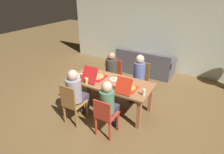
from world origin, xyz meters
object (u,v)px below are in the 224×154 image
(dining_table, at_px, (110,85))
(person_2, at_px, (138,74))
(plate_1, at_px, (89,70))
(pizza_box_1, at_px, (128,88))
(pizza_box_0, at_px, (96,77))
(person_1, at_px, (76,91))
(chair_0, at_px, (113,74))
(person_3, at_px, (108,103))
(plate_2, at_px, (81,75))
(chair_1, at_px, (72,104))
(couch, at_px, (145,65))
(drinking_glass_1, at_px, (144,92))
(chair_3, at_px, (105,116))
(chair_2, at_px, (140,79))
(drinking_glass_0, at_px, (87,81))
(plate_0, at_px, (114,79))
(person_0, at_px, (110,70))

(dining_table, xyz_separation_m, person_2, (0.41, 0.75, 0.08))
(plate_1, bearing_deg, pizza_box_1, -17.71)
(pizza_box_0, bearing_deg, dining_table, 5.77)
(person_1, relative_size, plate_1, 5.84)
(chair_0, distance_m, person_3, 1.83)
(pizza_box_0, xyz_separation_m, plate_2, (-0.43, -0.05, -0.04))
(chair_1, relative_size, couch, 0.51)
(person_1, height_order, drinking_glass_1, person_1)
(person_2, relative_size, plate_1, 5.75)
(chair_3, relative_size, pizza_box_1, 1.70)
(chair_1, xyz_separation_m, pizza_box_0, (0.03, 0.86, 0.29))
(chair_2, bearing_deg, person_3, -90.00)
(drinking_glass_1, bearing_deg, person_2, 118.62)
(drinking_glass_0, bearing_deg, chair_0, 89.72)
(plate_0, bearing_deg, chair_3, -69.77)
(chair_0, bearing_deg, pizza_box_1, -47.38)
(pizza_box_0, bearing_deg, person_1, -92.42)
(person_0, relative_size, pizza_box_1, 2.30)
(dining_table, relative_size, chair_0, 2.24)
(chair_1, height_order, plate_0, chair_1)
(pizza_box_1, distance_m, plate_0, 0.58)
(chair_0, xyz_separation_m, chair_3, (0.82, -1.76, -0.04))
(pizza_box_0, bearing_deg, chair_0, 91.90)
(chair_2, height_order, chair_3, chair_2)
(dining_table, xyz_separation_m, plate_0, (0.03, 0.14, 0.11))
(chair_0, bearing_deg, drinking_glass_0, -90.28)
(person_0, bearing_deg, person_1, -90.00)
(person_0, relative_size, person_2, 0.95)
(plate_0, xyz_separation_m, couch, (-0.08, 2.33, -0.46))
(dining_table, relative_size, plate_2, 9.53)
(dining_table, distance_m, drinking_glass_0, 0.57)
(person_1, bearing_deg, chair_3, -9.17)
(person_3, relative_size, plate_1, 5.58)
(person_2, bearing_deg, plate_1, -159.42)
(plate_0, xyz_separation_m, plate_1, (-0.86, 0.15, -0.00))
(dining_table, xyz_separation_m, plate_1, (-0.82, 0.28, 0.10))
(person_1, height_order, couch, person_1)
(person_2, distance_m, plate_2, 1.47)
(plate_1, bearing_deg, pizza_box_0, -35.82)
(chair_2, distance_m, pizza_box_0, 1.24)
(person_1, bearing_deg, person_0, 90.00)
(chair_1, height_order, person_3, person_3)
(person_3, xyz_separation_m, plate_0, (-0.38, 0.89, 0.05))
(plate_0, bearing_deg, plate_2, -165.34)
(drinking_glass_1, bearing_deg, pizza_box_1, 171.86)
(chair_2, relative_size, plate_1, 4.58)
(person_2, xyz_separation_m, plate_0, (-0.38, -0.61, 0.03))
(pizza_box_0, distance_m, plate_1, 0.55)
(pizza_box_1, xyz_separation_m, plate_0, (-0.50, 0.29, -0.04))
(chair_1, bearing_deg, person_3, 9.99)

